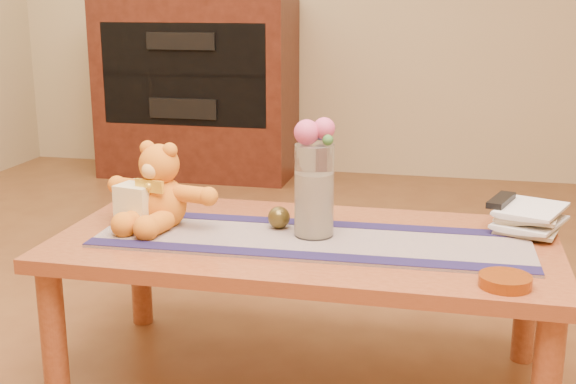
% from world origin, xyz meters
% --- Properties ---
extents(floor, '(5.50, 5.50, 0.00)m').
position_xyz_m(floor, '(0.00, 0.00, 0.00)').
color(floor, brown).
rests_on(floor, ground).
extents(coffee_table_top, '(1.40, 0.70, 0.04)m').
position_xyz_m(coffee_table_top, '(0.00, 0.00, 0.43)').
color(coffee_table_top, brown).
rests_on(coffee_table_top, floor).
extents(table_leg_fl, '(0.07, 0.07, 0.41)m').
position_xyz_m(table_leg_fl, '(-0.64, -0.29, 0.21)').
color(table_leg_fl, brown).
rests_on(table_leg_fl, floor).
extents(table_leg_bl, '(0.07, 0.07, 0.41)m').
position_xyz_m(table_leg_bl, '(-0.64, 0.29, 0.21)').
color(table_leg_bl, brown).
rests_on(table_leg_bl, floor).
extents(table_leg_br, '(0.07, 0.07, 0.41)m').
position_xyz_m(table_leg_br, '(0.64, 0.29, 0.21)').
color(table_leg_br, brown).
rests_on(table_leg_br, floor).
extents(persian_runner, '(1.21, 0.38, 0.01)m').
position_xyz_m(persian_runner, '(0.02, -0.03, 0.45)').
color(persian_runner, '#1B1C4B').
rests_on(persian_runner, coffee_table_top).
extents(runner_border_near, '(1.20, 0.09, 0.00)m').
position_xyz_m(runner_border_near, '(0.03, -0.17, 0.46)').
color(runner_border_near, '#18143C').
rests_on(runner_border_near, persian_runner).
extents(runner_border_far, '(1.20, 0.09, 0.00)m').
position_xyz_m(runner_border_far, '(0.02, 0.12, 0.46)').
color(runner_border_far, '#18143C').
rests_on(runner_border_far, persian_runner).
extents(teddy_bear, '(0.40, 0.35, 0.23)m').
position_xyz_m(teddy_bear, '(-0.43, 0.01, 0.57)').
color(teddy_bear, orange).
rests_on(teddy_bear, persian_runner).
extents(pillar_candle, '(0.12, 0.12, 0.13)m').
position_xyz_m(pillar_candle, '(-0.49, -0.02, 0.52)').
color(pillar_candle, beige).
rests_on(pillar_candle, persian_runner).
extents(candle_wick, '(0.00, 0.00, 0.01)m').
position_xyz_m(candle_wick, '(-0.49, -0.02, 0.59)').
color(candle_wick, black).
rests_on(candle_wick, pillar_candle).
extents(glass_vase, '(0.11, 0.11, 0.26)m').
position_xyz_m(glass_vase, '(0.02, 0.00, 0.59)').
color(glass_vase, silver).
rests_on(glass_vase, persian_runner).
extents(potpourri_fill, '(0.09, 0.09, 0.18)m').
position_xyz_m(potpourri_fill, '(0.02, 0.00, 0.55)').
color(potpourri_fill, beige).
rests_on(potpourri_fill, glass_vase).
extents(rose_left, '(0.07, 0.07, 0.07)m').
position_xyz_m(rose_left, '(0.00, -0.01, 0.75)').
color(rose_left, '#C44573').
rests_on(rose_left, glass_vase).
extents(rose_right, '(0.06, 0.06, 0.06)m').
position_xyz_m(rose_right, '(0.05, 0.01, 0.76)').
color(rose_right, '#C44573').
rests_on(rose_right, glass_vase).
extents(blue_flower_back, '(0.04, 0.04, 0.04)m').
position_xyz_m(blue_flower_back, '(0.03, 0.04, 0.75)').
color(blue_flower_back, '#4C4EA6').
rests_on(blue_flower_back, glass_vase).
extents(blue_flower_side, '(0.04, 0.04, 0.04)m').
position_xyz_m(blue_flower_side, '(-0.01, 0.02, 0.74)').
color(blue_flower_side, '#4C4EA6').
rests_on(blue_flower_side, glass_vase).
extents(leaf_sprig, '(0.03, 0.03, 0.03)m').
position_xyz_m(leaf_sprig, '(0.06, -0.02, 0.74)').
color(leaf_sprig, '#33662D').
rests_on(leaf_sprig, glass_vase).
extents(bronze_ball, '(0.08, 0.08, 0.06)m').
position_xyz_m(bronze_ball, '(-0.09, 0.04, 0.49)').
color(bronze_ball, '#493D18').
rests_on(bronze_ball, persian_runner).
extents(book_bottom, '(0.22, 0.26, 0.02)m').
position_xyz_m(book_bottom, '(0.54, 0.22, 0.46)').
color(book_bottom, beige).
rests_on(book_bottom, coffee_table_top).
extents(book_lower, '(0.24, 0.27, 0.02)m').
position_xyz_m(book_lower, '(0.55, 0.22, 0.48)').
color(book_lower, beige).
rests_on(book_lower, book_bottom).
extents(book_upper, '(0.21, 0.25, 0.02)m').
position_xyz_m(book_upper, '(0.54, 0.23, 0.50)').
color(book_upper, beige).
rests_on(book_upper, book_lower).
extents(book_top, '(0.23, 0.27, 0.02)m').
position_xyz_m(book_top, '(0.54, 0.22, 0.52)').
color(book_top, beige).
rests_on(book_top, book_upper).
extents(tv_remote, '(0.09, 0.17, 0.02)m').
position_xyz_m(tv_remote, '(0.54, 0.21, 0.54)').
color(tv_remote, black).
rests_on(tv_remote, book_top).
extents(amber_dish, '(0.16, 0.16, 0.03)m').
position_xyz_m(amber_dish, '(0.53, -0.26, 0.46)').
color(amber_dish, '#BF5914').
rests_on(amber_dish, coffee_table_top).
extents(media_cabinet, '(1.20, 0.50, 1.10)m').
position_xyz_m(media_cabinet, '(-1.20, 2.48, 0.55)').
color(media_cabinet, black).
rests_on(media_cabinet, floor).
extents(cabinet_cavity, '(1.02, 0.03, 0.61)m').
position_xyz_m(cabinet_cavity, '(-1.20, 2.25, 0.66)').
color(cabinet_cavity, black).
rests_on(cabinet_cavity, media_cabinet).
extents(cabinet_shelf, '(1.02, 0.20, 0.02)m').
position_xyz_m(cabinet_shelf, '(-1.20, 2.33, 0.66)').
color(cabinet_shelf, black).
rests_on(cabinet_shelf, media_cabinet).
extents(stereo_upper, '(0.42, 0.28, 0.10)m').
position_xyz_m(stereo_upper, '(-1.20, 2.35, 0.86)').
color(stereo_upper, black).
rests_on(stereo_upper, media_cabinet).
extents(stereo_lower, '(0.42, 0.28, 0.12)m').
position_xyz_m(stereo_lower, '(-1.20, 2.35, 0.46)').
color(stereo_lower, black).
rests_on(stereo_lower, media_cabinet).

